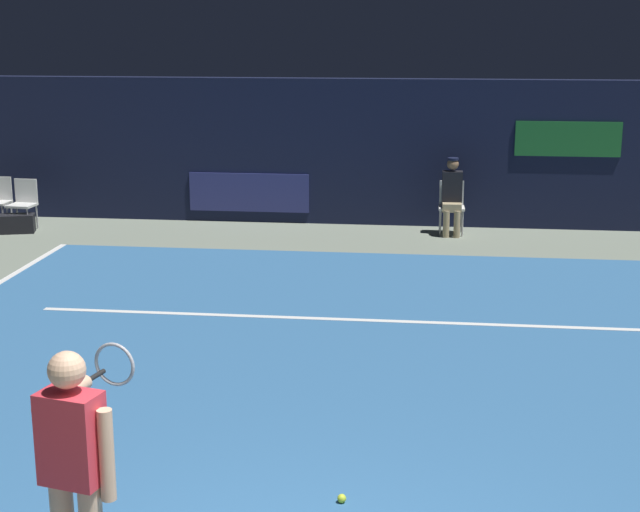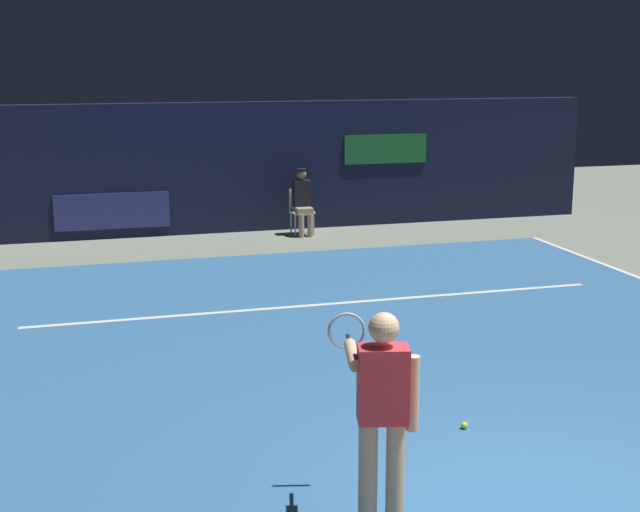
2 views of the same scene
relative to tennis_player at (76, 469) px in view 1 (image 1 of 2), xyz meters
The scene contains 9 objects.
ground_plane 4.58m from the tennis_player, 72.27° to the left, with size 30.78×30.78×0.00m, color gray.
court_surface 4.58m from the tennis_player, 72.27° to the left, with size 10.68×10.80×0.01m, color #336699.
line_service 6.37m from the tennis_player, 77.52° to the left, with size 8.33×0.10×0.01m, color white.
back_wall 12.11m from the tennis_player, 83.56° to the left, with size 14.97×0.33×2.60m.
tennis_player is the anchor object (origin of this frame).
line_judge_on_chair 11.51m from the tennis_player, 78.01° to the left, with size 0.45×0.54×1.32m.
courtside_chair_near 11.94m from the tennis_player, 115.21° to the left, with size 0.47×0.45×0.88m.
tennis_ball 2.34m from the tennis_player, 48.18° to the left, with size 0.07×0.07×0.07m, color #CCE033.
equipment_bag 11.73m from the tennis_player, 116.49° to the left, with size 0.84×0.32×0.32m, color black.
Camera 1 is at (0.67, -4.79, 3.54)m, focal length 53.42 mm.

